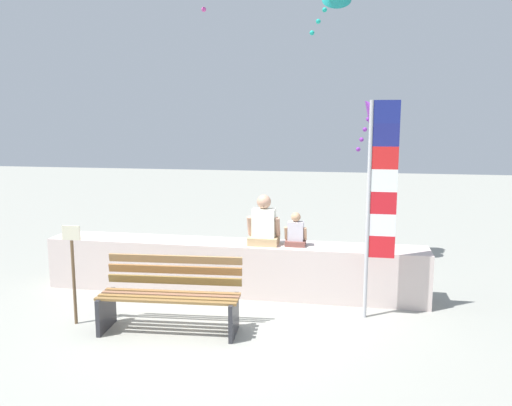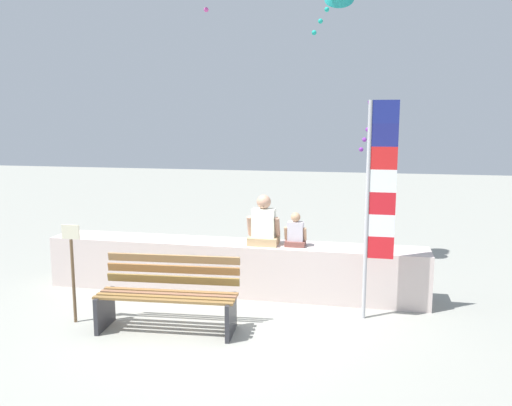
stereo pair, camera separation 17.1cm
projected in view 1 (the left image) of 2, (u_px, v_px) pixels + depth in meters
ground_plane at (211, 323)px, 6.58m from camera, size 40.00×40.00×0.00m
seawall_ledge at (233, 267)px, 7.72m from camera, size 5.66×0.62×0.77m
park_bench at (171, 296)px, 6.33m from camera, size 1.75×0.73×0.88m
person_adult at (264, 225)px, 7.48m from camera, size 0.48×0.35×0.73m
person_child at (296, 233)px, 7.41m from camera, size 0.32×0.23×0.49m
flag_banner at (378, 194)px, 6.51m from camera, size 0.37×0.05×2.81m
kite_purple at (372, 109)px, 8.86m from camera, size 0.70×0.71×1.04m
sign_post at (73, 266)px, 6.45m from camera, size 0.24×0.04×1.27m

